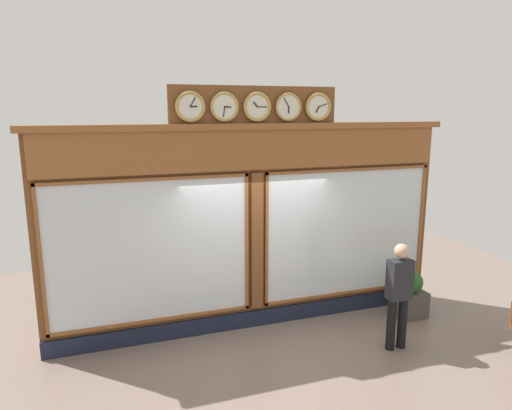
{
  "coord_description": "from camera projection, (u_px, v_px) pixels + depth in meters",
  "views": [
    {
      "loc": [
        2.39,
        6.92,
        3.65
      ],
      "look_at": [
        0.0,
        0.0,
        2.12
      ],
      "focal_mm": 32.15,
      "sensor_mm": 36.0,
      "label": 1
    }
  ],
  "objects": [
    {
      "name": "shop_facade",
      "position": [
        254.0,
        224.0,
        7.67
      ],
      "size": [
        6.91,
        0.42,
        4.01
      ],
      "color": "brown",
      "rests_on": "ground_plane"
    },
    {
      "name": "planter_box",
      "position": [
        410.0,
        304.0,
        8.18
      ],
      "size": [
        0.56,
        0.36,
        0.47
      ],
      "primitive_type": "cube",
      "color": "#4C4742",
      "rests_on": "ground_plane"
    },
    {
      "name": "pedestrian",
      "position": [
        399.0,
        292.0,
        6.96
      ],
      "size": [
        0.36,
        0.23,
        1.69
      ],
      "color": "black",
      "rests_on": "ground_plane"
    },
    {
      "name": "planter_shrub",
      "position": [
        412.0,
        282.0,
        8.09
      ],
      "size": [
        0.39,
        0.39,
        0.39
      ],
      "primitive_type": "sphere",
      "color": "#285623",
      "rests_on": "planter_box"
    }
  ]
}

